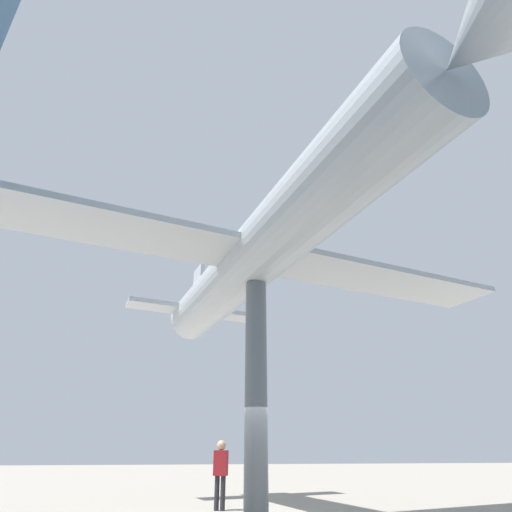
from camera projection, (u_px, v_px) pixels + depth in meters
The scene contains 3 objects.
support_pylon_central at pixel (256, 391), 10.12m from camera, with size 0.58×0.58×5.82m.
suspended_airplane at pixel (260, 252), 11.57m from camera, with size 17.68×15.59×3.03m.
visitor_person at pixel (221, 469), 11.71m from camera, with size 0.45×0.34×1.81m.
Camera 1 is at (1.56, 10.48, 1.58)m, focal length 28.00 mm.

